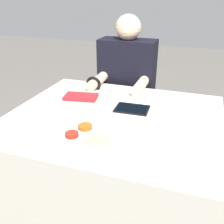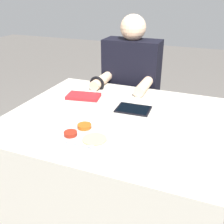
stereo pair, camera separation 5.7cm
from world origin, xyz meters
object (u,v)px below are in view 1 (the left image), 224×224
at_px(thali_tray, 87,137).
at_px(drinking_glass, 41,121).
at_px(person_diner, 126,101).
at_px(tablet_device, 132,109).
at_px(red_notebook, 81,97).

relative_size(thali_tray, drinking_glass, 3.04).
distance_m(person_diner, drinking_glass, 0.96).
bearing_deg(tablet_device, red_notebook, 170.49).
xyz_separation_m(red_notebook, drinking_glass, (-0.01, -0.44, 0.04)).
height_order(tablet_device, drinking_glass, drinking_glass).
relative_size(tablet_device, drinking_glass, 1.99).
bearing_deg(thali_tray, tablet_device, 73.00).
xyz_separation_m(tablet_device, person_diner, (-0.19, 0.53, -0.19)).
height_order(red_notebook, tablet_device, red_notebook).
distance_m(thali_tray, red_notebook, 0.50).
bearing_deg(tablet_device, drinking_glass, -133.64).
bearing_deg(drinking_glass, person_diner, 79.16).
height_order(thali_tray, person_diner, person_diner).
bearing_deg(drinking_glass, thali_tray, -0.89).
height_order(thali_tray, tablet_device, thali_tray).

